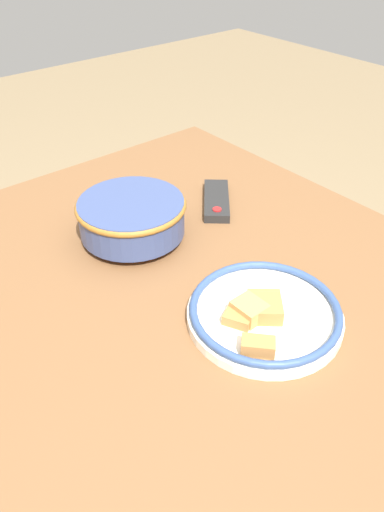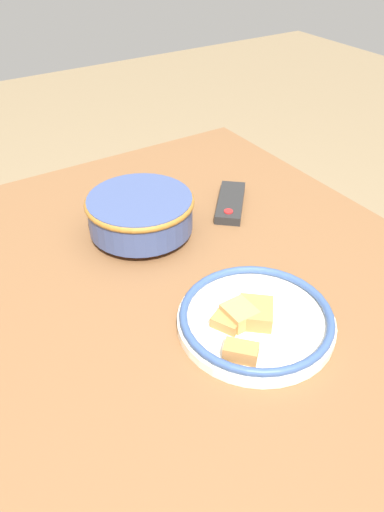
# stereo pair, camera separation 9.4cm
# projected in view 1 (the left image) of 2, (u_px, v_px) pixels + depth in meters

# --- Properties ---
(dining_table) EXTENTS (1.33, 1.08, 0.75)m
(dining_table) POSITION_uv_depth(u_px,v_px,m) (200.00, 349.00, 0.92)
(dining_table) COLOR brown
(dining_table) RESTS_ON ground_plane
(noodle_bowl) EXTENTS (0.23, 0.23, 0.09)m
(noodle_bowl) POSITION_uv_depth(u_px,v_px,m) (132.00, 217.00, 1.04)
(noodle_bowl) COLOR #384775
(noodle_bowl) RESTS_ON dining_table
(food_plate) EXTENTS (0.27, 0.27, 0.05)m
(food_plate) POSITION_uv_depth(u_px,v_px,m) (264.00, 313.00, 0.85)
(food_plate) COLOR silver
(food_plate) RESTS_ON dining_table
(tv_remote) EXTENTS (0.16, 0.15, 0.02)m
(tv_remote) POSITION_uv_depth(u_px,v_px,m) (216.00, 200.00, 1.17)
(tv_remote) COLOR black
(tv_remote) RESTS_ON dining_table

